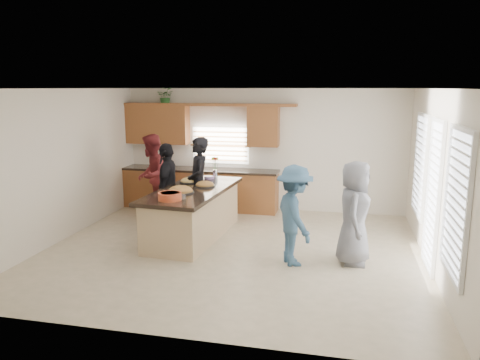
% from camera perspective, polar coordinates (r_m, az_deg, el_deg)
% --- Properties ---
extents(floor, '(6.50, 6.50, 0.00)m').
position_cam_1_polar(floor, '(8.33, -0.94, -8.55)').
color(floor, beige).
rests_on(floor, ground).
extents(room_shell, '(6.52, 6.02, 2.81)m').
position_cam_1_polar(room_shell, '(7.89, -0.99, 4.55)').
color(room_shell, silver).
rests_on(room_shell, ground).
extents(back_cabinetry, '(4.08, 0.66, 2.46)m').
position_cam_1_polar(back_cabinetry, '(11.03, -5.05, 1.23)').
color(back_cabinetry, brown).
rests_on(back_cabinetry, ground).
extents(right_wall_glazing, '(0.06, 4.00, 2.25)m').
position_cam_1_polar(right_wall_glazing, '(7.75, 22.59, -0.62)').
color(right_wall_glazing, white).
rests_on(right_wall_glazing, ground).
extents(island, '(1.33, 2.77, 0.95)m').
position_cam_1_polar(island, '(8.94, -5.74, -4.17)').
color(island, tan).
rests_on(island, ground).
extents(platter_front, '(0.50, 0.50, 0.20)m').
position_cam_1_polar(platter_front, '(8.51, -7.27, -1.36)').
color(platter_front, black).
rests_on(platter_front, island).
extents(platter_mid, '(0.39, 0.39, 0.16)m').
position_cam_1_polar(platter_mid, '(8.99, -4.31, -0.63)').
color(platter_mid, black).
rests_on(platter_mid, island).
extents(platter_back, '(0.35, 0.35, 0.14)m').
position_cam_1_polar(platter_back, '(9.39, -6.32, -0.15)').
color(platter_back, black).
rests_on(platter_back, island).
extents(salad_bowl, '(0.40, 0.40, 0.13)m').
position_cam_1_polar(salad_bowl, '(7.97, -8.54, -1.93)').
color(salad_bowl, '#DF5128').
rests_on(salad_bowl, island).
extents(clear_cup, '(0.08, 0.08, 0.09)m').
position_cam_1_polar(clear_cup, '(7.98, -6.93, -2.08)').
color(clear_cup, white).
rests_on(clear_cup, island).
extents(plate_stack, '(0.21, 0.21, 0.05)m').
position_cam_1_polar(plate_stack, '(9.76, -3.78, 0.32)').
color(plate_stack, '#BD93D6').
rests_on(plate_stack, island).
extents(flower_vase, '(0.14, 0.14, 0.43)m').
position_cam_1_polar(flower_vase, '(9.87, -3.06, 1.72)').
color(flower_vase, silver).
rests_on(flower_vase, island).
extents(potted_plant, '(0.43, 0.39, 0.42)m').
position_cam_1_polar(potted_plant, '(11.22, -9.04, 10.02)').
color(potted_plant, '#2F6729').
rests_on(potted_plant, back_cabinetry).
extents(woman_left_back, '(0.67, 0.80, 1.86)m').
position_cam_1_polar(woman_left_back, '(9.37, -5.06, -0.44)').
color(woman_left_back, black).
rests_on(woman_left_back, ground).
extents(woman_left_mid, '(0.83, 0.99, 1.82)m').
position_cam_1_polar(woman_left_mid, '(10.47, -10.70, 0.54)').
color(woman_left_mid, maroon).
rests_on(woman_left_mid, ground).
extents(woman_left_front, '(0.57, 1.08, 1.75)m').
position_cam_1_polar(woman_left_front, '(9.41, -8.80, -0.82)').
color(woman_left_front, black).
rests_on(woman_left_front, ground).
extents(woman_right_back, '(1.00, 1.21, 1.63)m').
position_cam_1_polar(woman_right_back, '(7.53, 6.65, -4.30)').
color(woman_right_back, '#385D7B').
rests_on(woman_right_back, ground).
extents(woman_right_front, '(0.60, 0.86, 1.69)m').
position_cam_1_polar(woman_right_front, '(7.72, 13.77, -3.93)').
color(woman_right_front, slate).
rests_on(woman_right_front, ground).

